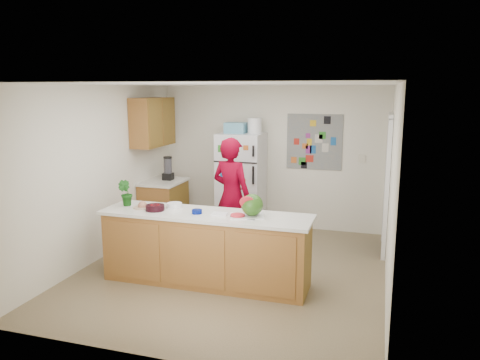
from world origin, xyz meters
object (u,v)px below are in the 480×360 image
(cherry_bowl, at_px, (155,208))
(person, at_px, (232,196))
(refrigerator, at_px, (241,182))
(watermelon, at_px, (252,205))

(cherry_bowl, bearing_deg, person, 62.55)
(person, height_order, cherry_bowl, person)
(cherry_bowl, bearing_deg, refrigerator, 80.53)
(watermelon, bearing_deg, refrigerator, 109.82)
(refrigerator, height_order, cherry_bowl, refrigerator)
(person, height_order, watermelon, person)
(person, bearing_deg, cherry_bowl, 79.97)
(person, xyz_separation_m, watermelon, (0.63, -1.13, 0.19))
(refrigerator, bearing_deg, cherry_bowl, -99.47)
(refrigerator, xyz_separation_m, person, (0.22, -1.23, 0.03))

